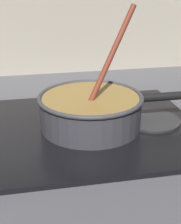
% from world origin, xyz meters
% --- Properties ---
extents(ground, '(2.40, 1.60, 0.04)m').
position_xyz_m(ground, '(0.00, 0.00, -0.02)').
color(ground, '#4C4C51').
extents(backsplash_wall, '(2.40, 0.02, 0.55)m').
position_xyz_m(backsplash_wall, '(0.00, 0.79, 0.28)').
color(backsplash_wall, '#B2A893').
rests_on(backsplash_wall, ground).
extents(hob_plate, '(0.56, 0.48, 0.01)m').
position_xyz_m(hob_plate, '(0.08, 0.24, 0.01)').
color(hob_plate, black).
rests_on(hob_plate, ground).
extents(burner_ring, '(0.19, 0.19, 0.01)m').
position_xyz_m(burner_ring, '(0.08, 0.24, 0.02)').
color(burner_ring, '#592D0C').
rests_on(burner_ring, hob_plate).
extents(spare_burner, '(0.15, 0.15, 0.01)m').
position_xyz_m(spare_burner, '(0.24, 0.24, 0.01)').
color(spare_burner, '#262628').
rests_on(spare_burner, hob_plate).
extents(cooking_pan, '(0.44, 0.27, 0.30)m').
position_xyz_m(cooking_pan, '(0.08, 0.24, 0.06)').
color(cooking_pan, '#38383D').
rests_on(cooking_pan, hob_plate).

